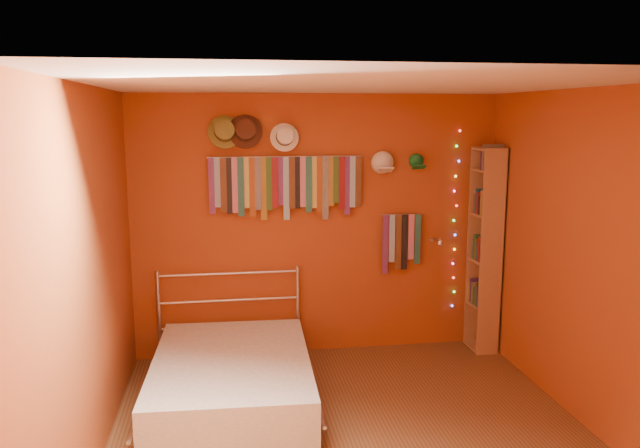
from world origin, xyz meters
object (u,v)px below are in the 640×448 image
tie_rack (286,183)px  bookshelf (489,249)px  bed (232,378)px  reading_lamp (439,242)px

tie_rack → bookshelf: (1.96, -0.15, -0.66)m
tie_rack → bed: size_ratio=0.78×
tie_rack → bed: bearing=-119.8°
reading_lamp → tie_rack: bearing=173.7°
reading_lamp → bed: (-2.00, -0.80, -0.89)m
bookshelf → bed: size_ratio=1.08×
tie_rack → bookshelf: size_ratio=0.72×
reading_lamp → bookshelf: bookshelf is taller
reading_lamp → bookshelf: 0.52m
bookshelf → bed: bookshelf is taller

